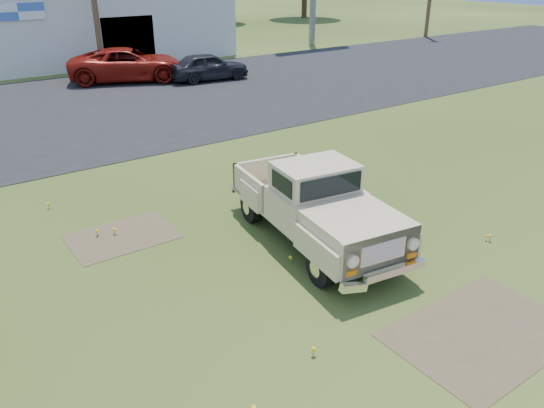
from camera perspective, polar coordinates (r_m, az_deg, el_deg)
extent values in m
plane|color=#2D4014|center=(10.03, 2.40, -8.08)|extent=(140.00, 140.00, 0.00)
cube|color=black|center=(22.91, -21.41, 9.25)|extent=(90.00, 14.00, 0.02)
cube|color=brown|center=(9.36, 21.70, -12.76)|extent=(3.00, 2.00, 0.01)
cube|color=brown|center=(11.93, -15.78, -3.37)|extent=(2.20, 1.60, 0.01)
cube|color=beige|center=(35.63, -17.68, 18.01)|extent=(14.00, 8.00, 4.00)
cube|color=black|center=(31.97, -15.18, 16.93)|extent=(3.00, 0.10, 2.20)
cube|color=silver|center=(30.22, -25.67, 18.14)|extent=(2.50, 0.08, 0.80)
cylinder|color=#3B261B|center=(48.92, -15.50, 19.42)|extent=(0.56, 0.56, 3.42)
cylinder|color=#3B261B|center=(55.42, -6.22, 20.71)|extent=(0.56, 0.56, 3.60)
imported|color=maroon|center=(27.91, -15.15, 14.25)|extent=(6.29, 4.66, 1.59)
imported|color=black|center=(27.37, -6.85, 14.45)|extent=(4.12, 2.05, 1.35)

